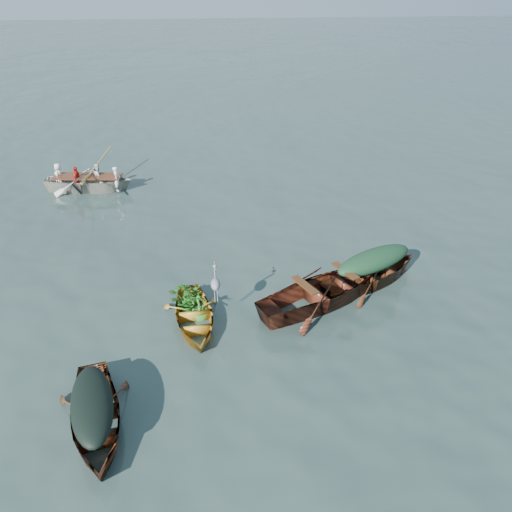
% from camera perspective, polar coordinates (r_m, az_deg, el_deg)
% --- Properties ---
extents(ground, '(140.00, 140.00, 0.00)m').
position_cam_1_polar(ground, '(11.88, -0.01, -7.33)').
color(ground, '#30433E').
rests_on(ground, ground).
extents(yellow_dinghy, '(1.72, 3.20, 0.81)m').
position_cam_1_polar(yellow_dinghy, '(11.84, -7.05, -7.76)').
color(yellow_dinghy, '#C18525').
rests_on(yellow_dinghy, ground).
extents(dark_covered_boat, '(2.12, 3.81, 0.89)m').
position_cam_1_polar(dark_covered_boat, '(10.02, -17.66, -18.23)').
color(dark_covered_boat, '#532D13').
rests_on(dark_covered_boat, ground).
extents(green_tarp_boat, '(4.41, 3.17, 0.99)m').
position_cam_1_polar(green_tarp_boat, '(13.46, 12.96, -3.11)').
color(green_tarp_boat, '#4F2912').
rests_on(green_tarp_boat, ground).
extents(open_wooden_boat, '(5.20, 3.63, 1.22)m').
position_cam_1_polar(open_wooden_boat, '(12.52, 7.69, -5.37)').
color(open_wooden_boat, '#5B2516').
rests_on(open_wooden_boat, ground).
extents(rowed_boat, '(4.56, 1.78, 1.07)m').
position_cam_1_polar(rowed_boat, '(19.51, -18.40, 7.11)').
color(rowed_boat, beige).
rests_on(rowed_boat, ground).
extents(dark_tarp_cover, '(1.16, 2.09, 0.40)m').
position_cam_1_polar(dark_tarp_cover, '(9.56, -18.29, -15.66)').
color(dark_tarp_cover, black).
rests_on(dark_tarp_cover, dark_covered_boat).
extents(green_tarp_cover, '(2.43, 1.74, 0.52)m').
position_cam_1_polar(green_tarp_cover, '(13.06, 13.34, -0.35)').
color(green_tarp_cover, '#173A1E').
rests_on(green_tarp_cover, green_tarp_boat).
extents(thwart_benches, '(2.67, 1.95, 0.04)m').
position_cam_1_polar(thwart_benches, '(12.16, 7.90, -2.99)').
color(thwart_benches, '#41240F').
rests_on(thwart_benches, open_wooden_boat).
extents(heron, '(0.33, 0.43, 0.92)m').
position_cam_1_polar(heron, '(11.41, -4.61, -3.85)').
color(heron, gray).
rests_on(heron, yellow_dinghy).
extents(dinghy_weeds, '(0.81, 0.99, 0.60)m').
position_cam_1_polar(dinghy_weeds, '(11.87, -7.45, -3.44)').
color(dinghy_weeds, '#1F671B').
rests_on(dinghy_weeds, yellow_dinghy).
extents(rowers, '(3.22, 1.51, 0.76)m').
position_cam_1_polar(rowers, '(19.18, -18.85, 9.60)').
color(rowers, white).
rests_on(rowers, rowed_boat).
extents(oars, '(0.86, 2.65, 0.06)m').
position_cam_1_polar(oars, '(19.30, -18.67, 8.64)').
color(oars, '#A6843F').
rests_on(oars, rowed_boat).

